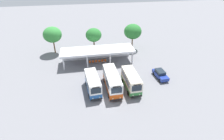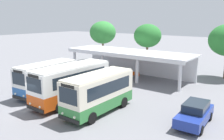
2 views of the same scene
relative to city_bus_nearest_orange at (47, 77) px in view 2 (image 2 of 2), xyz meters
The scene contains 14 objects.
ground_plane 4.54m from the city_bus_nearest_orange, 51.07° to the right, with size 180.00×180.00×0.00m, color slate.
city_bus_nearest_orange is the anchor object (origin of this frame).
city_bus_second_in_row 3.58m from the city_bus_nearest_orange, ahead, with size 2.45×8.13×3.42m.
city_bus_middle_cream 7.16m from the city_bus_nearest_orange, ahead, with size 2.40×6.85×3.21m.
parked_car_flank 14.36m from the city_bus_nearest_orange, ahead, with size 2.05×4.50×1.62m.
terminal_canopy 12.08m from the city_bus_nearest_orange, 79.20° to the left, with size 17.05×5.18×3.40m.
waiting_chair_end_by_column 10.81m from the city_bus_nearest_orange, 88.58° to the left, with size 0.44×0.44×0.86m.
waiting_chair_second_from_end 10.86m from the city_bus_nearest_orange, 84.65° to the left, with size 0.44×0.44×0.86m.
waiting_chair_middle_seat 11.04m from the city_bus_nearest_orange, 80.84° to the left, with size 0.44×0.44×0.86m.
waiting_chair_fourth_seat 11.15m from the city_bus_nearest_orange, 77.04° to the left, with size 0.44×0.44×0.86m.
waiting_chair_fifth_seat 11.38m from the city_bus_nearest_orange, 73.44° to the left, with size 0.44×0.44×0.86m.
waiting_chair_far_end_seat 11.56m from the city_bus_nearest_orange, 69.82° to the left, with size 0.44×0.44×0.86m.
roadside_tree_behind_canopy 17.13m from the city_bus_nearest_orange, 83.34° to the left, with size 4.01×4.01×6.76m.
roadside_tree_west_of_canopy 20.87m from the city_bus_nearest_orange, 113.91° to the left, with size 4.69×4.69×7.06m.
Camera 2 is at (16.67, -11.19, 7.55)m, focal length 38.34 mm.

